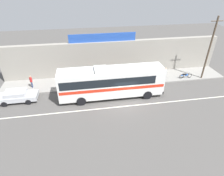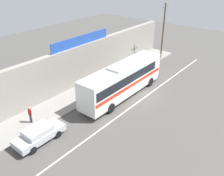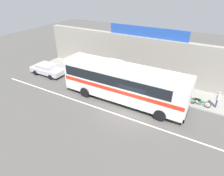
{
  "view_description": "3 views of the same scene",
  "coord_description": "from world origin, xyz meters",
  "px_view_note": "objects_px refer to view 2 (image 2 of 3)",
  "views": [
    {
      "loc": [
        -4.27,
        -16.85,
        12.5
      ],
      "look_at": [
        -1.3,
        1.32,
        1.2
      ],
      "focal_mm": 29.93,
      "sensor_mm": 36.0,
      "label": 1
    },
    {
      "loc": [
        -20.65,
        -12.6,
        13.41
      ],
      "look_at": [
        -2.99,
        1.61,
        1.53
      ],
      "focal_mm": 38.69,
      "sensor_mm": 36.0,
      "label": 2
    },
    {
      "loc": [
        5.45,
        -12.67,
        10.18
      ],
      "look_at": [
        -2.34,
        1.09,
        1.28
      ],
      "focal_mm": 30.68,
      "sensor_mm": 36.0,
      "label": 3
    }
  ],
  "objects_px": {
    "intercity_bus": "(122,79)",
    "pedestrian_far_left": "(139,61)",
    "motorcycle_orange": "(136,68)",
    "pedestrian_near_shop": "(85,86)",
    "pedestrian_by_curb": "(30,114)",
    "parked_car": "(39,134)",
    "motorcycle_red": "(152,59)",
    "utility_pole": "(163,31)"
  },
  "relations": [
    {
      "from": "utility_pole",
      "to": "motorcycle_red",
      "type": "relative_size",
      "value": 4.46
    },
    {
      "from": "pedestrian_far_left",
      "to": "parked_car",
      "type": "bearing_deg",
      "value": -172.84
    },
    {
      "from": "motorcycle_orange",
      "to": "pedestrian_near_shop",
      "type": "distance_m",
      "value": 9.1
    },
    {
      "from": "motorcycle_red",
      "to": "pedestrian_by_curb",
      "type": "xyz_separation_m",
      "value": [
        -20.39,
        0.84,
        0.52
      ]
    },
    {
      "from": "utility_pole",
      "to": "motorcycle_red",
      "type": "bearing_deg",
      "value": 173.1
    },
    {
      "from": "motorcycle_orange",
      "to": "parked_car",
      "type": "bearing_deg",
      "value": -173.99
    },
    {
      "from": "pedestrian_by_curb",
      "to": "pedestrian_near_shop",
      "type": "relative_size",
      "value": 1.02
    },
    {
      "from": "motorcycle_red",
      "to": "pedestrian_by_curb",
      "type": "relative_size",
      "value": 1.12
    },
    {
      "from": "intercity_bus",
      "to": "pedestrian_near_shop",
      "type": "bearing_deg",
      "value": 124.89
    },
    {
      "from": "motorcycle_orange",
      "to": "utility_pole",
      "type": "bearing_deg",
      "value": -1.81
    },
    {
      "from": "intercity_bus",
      "to": "parked_car",
      "type": "distance_m",
      "value": 10.7
    },
    {
      "from": "motorcycle_orange",
      "to": "pedestrian_by_curb",
      "type": "height_order",
      "value": "pedestrian_by_curb"
    },
    {
      "from": "motorcycle_red",
      "to": "pedestrian_near_shop",
      "type": "bearing_deg",
      "value": 176.54
    },
    {
      "from": "parked_car",
      "to": "pedestrian_by_curb",
      "type": "height_order",
      "value": "pedestrian_by_curb"
    },
    {
      "from": "parked_car",
      "to": "motorcycle_red",
      "type": "xyz_separation_m",
      "value": [
        21.44,
        1.89,
        -0.17
      ]
    },
    {
      "from": "motorcycle_red",
      "to": "pedestrian_by_curb",
      "type": "height_order",
      "value": "pedestrian_by_curb"
    },
    {
      "from": "utility_pole",
      "to": "pedestrian_near_shop",
      "type": "bearing_deg",
      "value": 176.03
    },
    {
      "from": "pedestrian_far_left",
      "to": "pedestrian_near_shop",
      "type": "xyz_separation_m",
      "value": [
        -10.39,
        0.35,
        0.01
      ]
    },
    {
      "from": "motorcycle_red",
      "to": "intercity_bus",
      "type": "bearing_deg",
      "value": -166.45
    },
    {
      "from": "parked_car",
      "to": "pedestrian_by_curb",
      "type": "distance_m",
      "value": 2.94
    },
    {
      "from": "parked_car",
      "to": "motorcycle_orange",
      "type": "distance_m",
      "value": 17.35
    },
    {
      "from": "intercity_bus",
      "to": "motorcycle_red",
      "type": "relative_size",
      "value": 6.46
    },
    {
      "from": "intercity_bus",
      "to": "motorcycle_orange",
      "type": "bearing_deg",
      "value": 20.89
    },
    {
      "from": "parked_car",
      "to": "motorcycle_red",
      "type": "relative_size",
      "value": 2.36
    },
    {
      "from": "motorcycle_orange",
      "to": "pedestrian_near_shop",
      "type": "xyz_separation_m",
      "value": [
        -9.04,
        0.87,
        0.5
      ]
    },
    {
      "from": "utility_pole",
      "to": "pedestrian_by_curb",
      "type": "height_order",
      "value": "utility_pole"
    },
    {
      "from": "pedestrian_far_left",
      "to": "intercity_bus",
      "type": "bearing_deg",
      "value": -159.09
    },
    {
      "from": "intercity_bus",
      "to": "motorcycle_red",
      "type": "height_order",
      "value": "intercity_bus"
    },
    {
      "from": "pedestrian_by_curb",
      "to": "pedestrian_near_shop",
      "type": "bearing_deg",
      "value": -0.28
    },
    {
      "from": "intercity_bus",
      "to": "utility_pole",
      "type": "bearing_deg",
      "value": 10.09
    },
    {
      "from": "intercity_bus",
      "to": "pedestrian_far_left",
      "type": "distance_m",
      "value": 8.64
    },
    {
      "from": "pedestrian_near_shop",
      "to": "pedestrian_by_curb",
      "type": "bearing_deg",
      "value": 179.72
    },
    {
      "from": "parked_car",
      "to": "pedestrian_near_shop",
      "type": "height_order",
      "value": "pedestrian_near_shop"
    },
    {
      "from": "motorcycle_orange",
      "to": "pedestrian_far_left",
      "type": "xyz_separation_m",
      "value": [
        1.35,
        0.52,
        0.49
      ]
    },
    {
      "from": "utility_pole",
      "to": "motorcycle_orange",
      "type": "distance_m",
      "value": 7.51
    },
    {
      "from": "pedestrian_near_shop",
      "to": "utility_pole",
      "type": "bearing_deg",
      "value": -3.97
    },
    {
      "from": "utility_pole",
      "to": "pedestrian_by_curb",
      "type": "xyz_separation_m",
      "value": [
        -22.68,
        1.11,
        -3.29
      ]
    },
    {
      "from": "pedestrian_by_curb",
      "to": "intercity_bus",
      "type": "bearing_deg",
      "value": -19.86
    },
    {
      "from": "utility_pole",
      "to": "pedestrian_near_shop",
      "type": "xyz_separation_m",
      "value": [
        -15.51,
        1.08,
        -3.31
      ]
    },
    {
      "from": "motorcycle_red",
      "to": "pedestrian_far_left",
      "type": "distance_m",
      "value": 2.91
    },
    {
      "from": "motorcycle_orange",
      "to": "pedestrian_near_shop",
      "type": "height_order",
      "value": "pedestrian_near_shop"
    },
    {
      "from": "parked_car",
      "to": "pedestrian_by_curb",
      "type": "relative_size",
      "value": 2.65
    }
  ]
}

